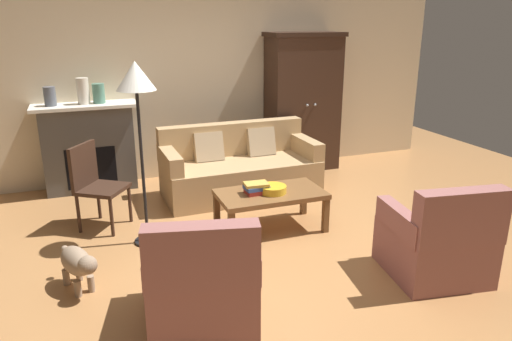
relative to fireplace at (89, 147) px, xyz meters
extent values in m
plane|color=#B27A47|center=(1.55, -2.30, -0.57)|extent=(9.60, 9.60, 0.00)
cube|color=beige|center=(1.55, 0.25, 0.83)|extent=(7.20, 0.10, 2.80)
cube|color=#4C4947|center=(0.00, 0.00, -0.03)|extent=(1.10, 0.36, 1.08)
cube|color=black|center=(0.00, -0.18, -0.23)|extent=(0.60, 0.01, 0.52)
cube|color=white|center=(0.00, -0.02, 0.53)|extent=(1.26, 0.48, 0.04)
cube|color=#382319|center=(2.95, -0.08, 0.37)|extent=(1.00, 0.52, 1.89)
cube|color=#2F1E15|center=(2.95, -0.08, 1.35)|extent=(1.06, 0.55, 0.06)
sphere|color=#ADAFB5|center=(2.89, -0.35, 0.41)|extent=(0.04, 0.04, 0.04)
sphere|color=#ADAFB5|center=(3.01, -0.35, 0.41)|extent=(0.04, 0.04, 0.04)
cube|color=tan|center=(1.74, -0.87, -0.35)|extent=(1.91, 0.87, 0.44)
cube|color=tan|center=(1.73, -0.53, 0.08)|extent=(1.90, 0.21, 0.42)
cube|color=tan|center=(0.86, -0.88, -0.02)|extent=(0.17, 0.80, 0.22)
cube|color=tan|center=(2.62, -0.85, -0.02)|extent=(0.17, 0.80, 0.22)
cube|color=tan|center=(1.39, -0.67, 0.04)|extent=(0.36, 0.19, 0.37)
cube|color=tan|center=(2.09, -0.66, 0.04)|extent=(0.36, 0.19, 0.37)
cube|color=brown|center=(1.70, -1.96, -0.17)|extent=(1.10, 0.60, 0.05)
cube|color=brown|center=(1.19, -2.22, -0.38)|extent=(0.06, 0.06, 0.37)
cube|color=brown|center=(2.21, -2.22, -0.38)|extent=(0.06, 0.06, 0.37)
cube|color=brown|center=(1.19, -1.70, -0.38)|extent=(0.06, 0.06, 0.37)
cube|color=brown|center=(2.21, -1.70, -0.38)|extent=(0.06, 0.06, 0.37)
cylinder|color=gold|center=(1.71, -1.99, -0.11)|extent=(0.28, 0.28, 0.07)
cube|color=#B73833|center=(1.56, -1.94, -0.13)|extent=(0.25, 0.18, 0.05)
cube|color=#38569E|center=(1.54, -1.95, -0.08)|extent=(0.25, 0.18, 0.04)
cube|color=gold|center=(1.54, -1.95, -0.05)|extent=(0.25, 0.19, 0.03)
cylinder|color=#565B66|center=(-0.38, -0.02, 0.67)|extent=(0.14, 0.14, 0.23)
cylinder|color=beige|center=(0.00, -0.02, 0.71)|extent=(0.15, 0.15, 0.32)
cylinder|color=slate|center=(0.18, -0.02, 0.67)|extent=(0.15, 0.15, 0.24)
cube|color=#935B56|center=(0.65, -3.21, -0.36)|extent=(0.92, 0.92, 0.42)
cube|color=#935B56|center=(0.58, -3.51, 0.08)|extent=(0.78, 0.33, 0.46)
cube|color=#935B56|center=(0.97, -3.29, -0.05)|extent=(0.28, 0.71, 0.20)
cube|color=#935B56|center=(0.33, -3.13, -0.05)|extent=(0.28, 0.71, 0.20)
cube|color=#935B56|center=(2.68, -3.29, -0.36)|extent=(0.87, 0.87, 0.42)
cube|color=#935B56|center=(2.63, -3.59, 0.08)|extent=(0.78, 0.27, 0.46)
cube|color=#935B56|center=(3.00, -3.34, -0.05)|extent=(0.23, 0.71, 0.20)
cube|color=#935B56|center=(2.35, -3.24, -0.05)|extent=(0.23, 0.71, 0.20)
cube|color=#382319|center=(0.08, -1.29, -0.14)|extent=(0.61, 0.61, 0.04)
cylinder|color=#382319|center=(0.12, -1.55, -0.36)|extent=(0.04, 0.04, 0.41)
cylinder|color=#382319|center=(0.34, -1.24, -0.36)|extent=(0.04, 0.04, 0.41)
cylinder|color=#382319|center=(-0.19, -1.34, -0.36)|extent=(0.04, 0.04, 0.41)
cylinder|color=#382319|center=(0.03, -1.02, -0.36)|extent=(0.04, 0.04, 0.41)
cube|color=#382319|center=(-0.09, -1.17, 0.11)|extent=(0.28, 0.39, 0.45)
cylinder|color=black|center=(0.44, -1.81, -0.56)|extent=(0.26, 0.26, 0.02)
cylinder|color=black|center=(0.44, -1.81, 0.20)|extent=(0.03, 0.03, 1.53)
cone|color=white|center=(0.44, -1.81, 1.07)|extent=(0.36, 0.36, 0.26)
ellipsoid|color=gray|center=(-0.22, -2.47, -0.32)|extent=(0.33, 0.45, 0.22)
sphere|color=gray|center=(-0.13, -2.70, -0.26)|extent=(0.15, 0.15, 0.15)
cylinder|color=gray|center=(-0.13, -2.57, -0.50)|extent=(0.06, 0.06, 0.14)
cylinder|color=gray|center=(-0.23, -2.61, -0.50)|extent=(0.06, 0.06, 0.14)
cylinder|color=gray|center=(-0.22, -2.34, -0.50)|extent=(0.06, 0.06, 0.14)
cylinder|color=gray|center=(-0.32, -2.38, -0.50)|extent=(0.06, 0.06, 0.14)
sphere|color=gray|center=(-0.31, -2.26, -0.30)|extent=(0.06, 0.06, 0.06)
camera|label=1|loc=(-0.06, -6.25, 1.57)|focal=33.58mm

